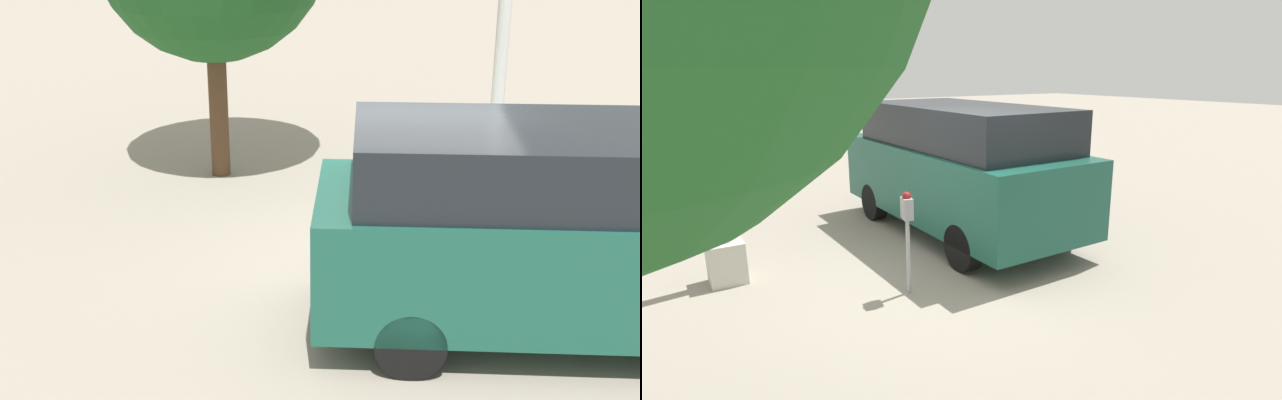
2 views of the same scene
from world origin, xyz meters
The scene contains 4 objects.
ground_plane centered at (0.00, 0.00, 0.00)m, with size 80.00×80.00×0.00m, color gray.
parking_meter_near centered at (-0.13, 0.55, 0.96)m, with size 0.22×0.15×1.30m.
lamp_post centered at (1.46, 2.39, 2.23)m, with size 0.44×0.44×6.15m.
parked_van centered at (1.58, -1.29, 1.16)m, with size 4.81×2.05×2.16m.
Camera 2 is at (-5.30, 3.13, 2.69)m, focal length 28.00 mm.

